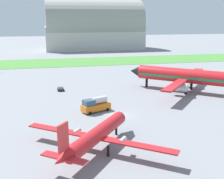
{
  "coord_description": "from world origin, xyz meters",
  "views": [
    {
      "loc": [
        -14.71,
        -56.22,
        19.98
      ],
      "look_at": [
        0.94,
        10.92,
        3.0
      ],
      "focal_mm": 46.07,
      "sensor_mm": 36.0,
      "label": 1
    }
  ],
  "objects_px": {
    "airplane_midfield_jet": "(185,76)",
    "baggage_cart_near_gate": "(61,89)",
    "airplane_foreground_turboprop": "(97,135)",
    "fuel_truck_midfield": "(96,105)"
  },
  "relations": [
    {
      "from": "airplane_midfield_jet",
      "to": "baggage_cart_near_gate",
      "type": "distance_m",
      "value": 35.45
    },
    {
      "from": "airplane_midfield_jet",
      "to": "airplane_foreground_turboprop",
      "type": "distance_m",
      "value": 44.34
    },
    {
      "from": "airplane_midfield_jet",
      "to": "airplane_foreground_turboprop",
      "type": "height_order",
      "value": "airplane_midfield_jet"
    },
    {
      "from": "airplane_foreground_turboprop",
      "to": "fuel_truck_midfield",
      "type": "height_order",
      "value": "airplane_foreground_turboprop"
    },
    {
      "from": "baggage_cart_near_gate",
      "to": "airplane_midfield_jet",
      "type": "bearing_deg",
      "value": -105.29
    },
    {
      "from": "airplane_midfield_jet",
      "to": "fuel_truck_midfield",
      "type": "distance_m",
      "value": 30.42
    },
    {
      "from": "airplane_midfield_jet",
      "to": "airplane_foreground_turboprop",
      "type": "xyz_separation_m",
      "value": [
        -30.91,
        -31.74,
        -1.65
      ]
    },
    {
      "from": "airplane_foreground_turboprop",
      "to": "baggage_cart_near_gate",
      "type": "bearing_deg",
      "value": 42.74
    },
    {
      "from": "baggage_cart_near_gate",
      "to": "fuel_truck_midfield",
      "type": "distance_m",
      "value": 22.01
    },
    {
      "from": "airplane_midfield_jet",
      "to": "airplane_foreground_turboprop",
      "type": "bearing_deg",
      "value": 87.48
    }
  ]
}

